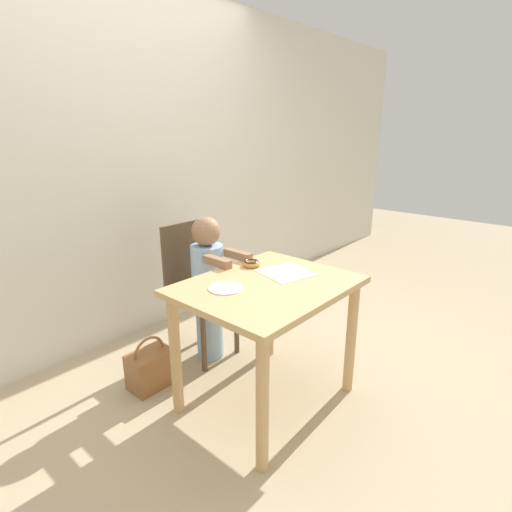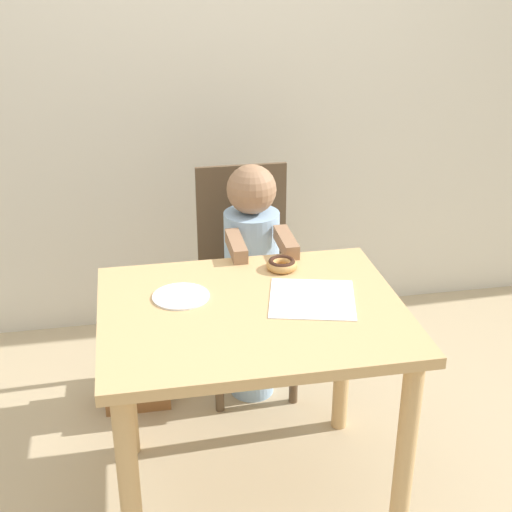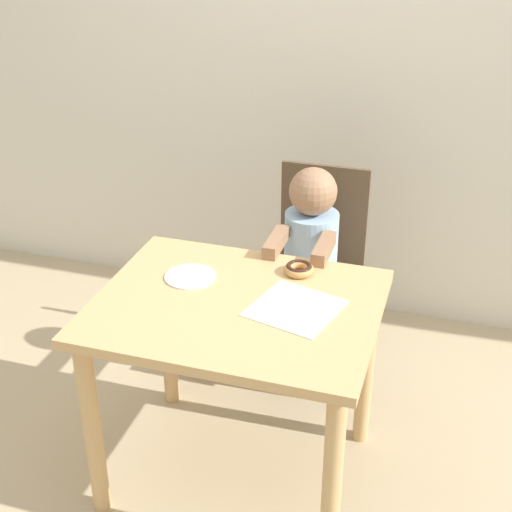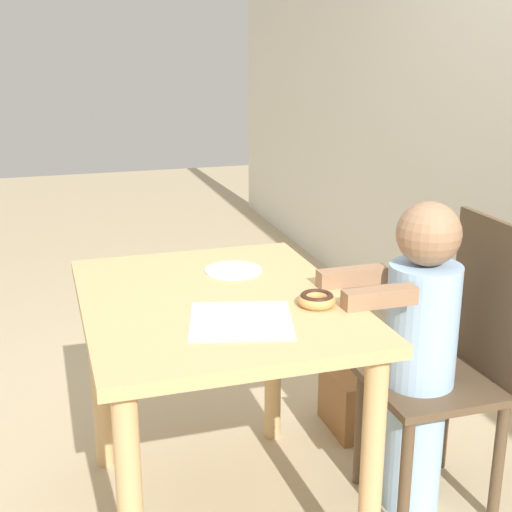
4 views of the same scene
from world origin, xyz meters
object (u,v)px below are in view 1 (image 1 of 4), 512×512
object	(u,v)px
chair	(197,290)
handbag	(151,368)
child_figure	(209,286)
donut	(251,263)

from	to	relation	value
chair	handbag	distance (m)	0.59
child_figure	donut	xyz separation A→B (m)	(0.04, -0.35, 0.23)
child_figure	donut	size ratio (longest dim) A/B	9.44
child_figure	chair	bearing A→B (deg)	90.00
donut	handbag	size ratio (longest dim) A/B	0.31
donut	handbag	world-z (taller)	donut
donut	chair	bearing A→B (deg)	94.67
chair	donut	size ratio (longest dim) A/B	8.78
child_figure	donut	distance (m)	0.42
donut	handbag	distance (m)	0.89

